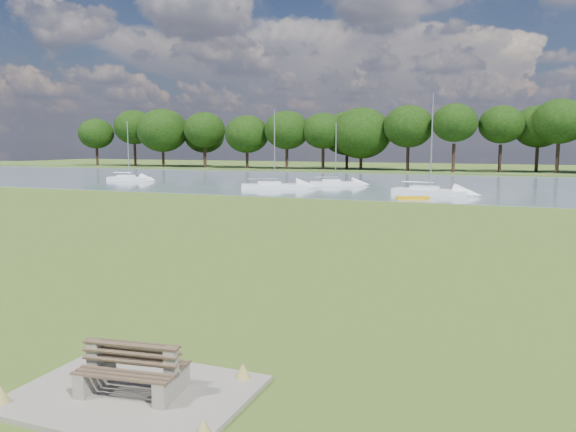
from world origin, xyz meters
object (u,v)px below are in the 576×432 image
at_px(kayak, 413,198).
at_px(bench_pair, 132,370).
at_px(sailboat_5, 429,190).
at_px(sailboat_2, 274,184).
at_px(sailboat_4, 129,177).
at_px(sailboat_6, 335,182).

bearing_deg(kayak, bench_pair, -111.43).
bearing_deg(bench_pair, sailboat_5, 82.90).
bearing_deg(sailboat_5, sailboat_2, -175.73).
height_order(bench_pair, sailboat_2, sailboat_2).
relative_size(bench_pair, sailboat_4, 0.28).
height_order(sailboat_2, sailboat_4, sailboat_2).
distance_m(sailboat_5, sailboat_6, 13.12).
xyz_separation_m(bench_pair, sailboat_5, (-0.35, 42.89, 0.00)).
xyz_separation_m(bench_pair, kayak, (-1.00, 38.00, -0.33)).
relative_size(bench_pair, sailboat_6, 0.29).
distance_m(kayak, sailboat_5, 4.94).
bearing_deg(sailboat_4, sailboat_2, -14.55).
distance_m(kayak, sailboat_4, 37.62).
distance_m(bench_pair, kayak, 38.01).
height_order(sailboat_4, sailboat_6, sailboat_4).
bearing_deg(kayak, sailboat_4, 140.75).
bearing_deg(sailboat_4, bench_pair, -55.37).
relative_size(bench_pair, sailboat_5, 0.22).
xyz_separation_m(sailboat_5, sailboat_6, (-10.94, 7.25, -0.07)).
bearing_deg(sailboat_4, sailboat_5, -11.52).
xyz_separation_m(kayak, sailboat_4, (-36.10, 10.57, 0.28)).
height_order(bench_pair, sailboat_4, sailboat_4).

